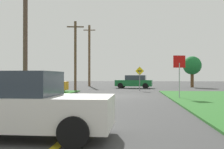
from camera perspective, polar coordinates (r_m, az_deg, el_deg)
ground_plane at (r=20.07m, az=0.43°, el=-4.66°), size 120.00×120.00×0.00m
lane_stripe_center at (r=12.15m, az=-2.78°, el=-7.43°), size 0.20×14.00×0.01m
stop_sign at (r=18.05m, az=14.34°, el=1.38°), size 0.80×0.17×2.88m
parked_car_near_building at (r=24.69m, az=-14.98°, el=-1.97°), size 4.49×2.29×1.62m
car_approaching_junction at (r=33.15m, az=4.83°, el=-1.58°), size 4.72×2.43×1.62m
car_behind_on_main_road at (r=6.92m, az=-19.55°, el=-6.10°), size 4.42×2.04×1.62m
utility_pole_near at (r=17.71m, az=-18.22°, el=7.86°), size 1.80×0.33×7.80m
utility_pole_mid at (r=28.49m, az=-7.93°, el=4.32°), size 1.80×0.34×7.37m
utility_pole_far at (r=39.98m, az=-4.93°, el=4.20°), size 1.80×0.35×9.20m
direction_sign at (r=27.31m, az=5.99°, el=-0.27°), size 0.90×0.10×2.49m
oak_tree_left at (r=37.02m, az=16.92°, el=1.82°), size 2.47×2.47×4.19m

